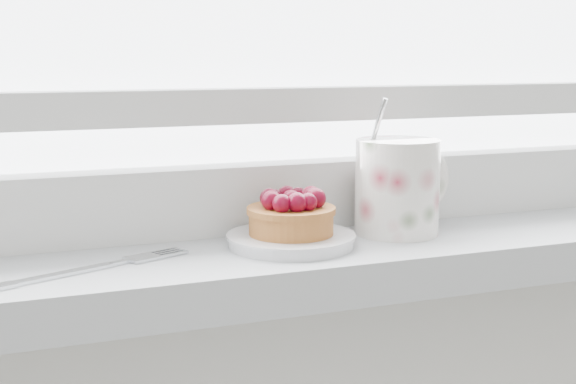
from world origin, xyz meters
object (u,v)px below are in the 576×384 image
floral_mug (399,184)px  fork (95,268)px  raspberry_tart (291,214)px  saucer (291,240)px

floral_mug → fork: bearing=-174.7°
fork → raspberry_tart: bearing=4.8°
saucer → fork: (-0.19, -0.02, -0.00)m
raspberry_tart → floral_mug: floral_mug is taller
raspberry_tart → floral_mug: (0.12, 0.01, 0.02)m
saucer → raspberry_tart: (0.00, -0.00, 0.03)m
saucer → fork: 0.19m
saucer → floral_mug: size_ratio=0.89×
saucer → raspberry_tart: size_ratio=1.46×
floral_mug → fork: (-0.31, -0.03, -0.05)m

